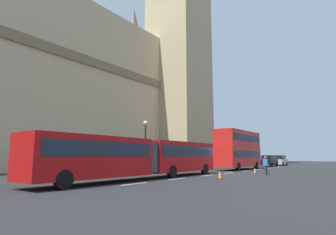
# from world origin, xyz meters

# --- Properties ---
(ground_plane) EXTENTS (160.00, 160.00, 0.00)m
(ground_plane) POSITION_xyz_m (0.00, 0.00, 0.00)
(ground_plane) COLOR #262628
(lane_centre_marking) EXTENTS (34.40, 0.16, 0.01)m
(lane_centre_marking) POSITION_xyz_m (3.84, 0.00, 0.00)
(lane_centre_marking) COLOR silver
(lane_centre_marking) RESTS_ON ground_plane
(articulated_bus) EXTENTS (17.81, 2.54, 2.90)m
(articulated_bus) POSITION_xyz_m (-9.31, 1.99, 1.75)
(articulated_bus) COLOR #B20F0F
(articulated_bus) RESTS_ON ground_plane
(double_decker_bus) EXTENTS (9.65, 2.54, 4.90)m
(double_decker_bus) POSITION_xyz_m (9.06, 2.00, 2.71)
(double_decker_bus) COLOR red
(double_decker_bus) RESTS_ON ground_plane
(sedan_lead) EXTENTS (4.40, 1.86, 1.85)m
(sedan_lead) POSITION_xyz_m (22.50, 2.18, 0.91)
(sedan_lead) COLOR black
(sedan_lead) RESTS_ON ground_plane
(sedan_trailing) EXTENTS (4.40, 1.86, 1.85)m
(sedan_trailing) POSITION_xyz_m (28.46, 2.00, 0.91)
(sedan_trailing) COLOR #B7B7BC
(sedan_trailing) RESTS_ON ground_plane
(traffic_cone_west) EXTENTS (0.36, 0.36, 0.58)m
(traffic_cone_west) POSITION_xyz_m (-5.57, -2.44, 0.28)
(traffic_cone_west) COLOR black
(traffic_cone_west) RESTS_ON ground_plane
(traffic_cone_middle) EXTENTS (0.36, 0.36, 0.58)m
(traffic_cone_middle) POSITION_xyz_m (2.48, -2.32, 0.28)
(traffic_cone_middle) COLOR black
(traffic_cone_middle) RESTS_ON ground_plane
(street_lamp) EXTENTS (0.44, 0.44, 5.27)m
(street_lamp) POSITION_xyz_m (-3.98, 6.50, 3.06)
(street_lamp) COLOR black
(street_lamp) RESTS_ON ground_plane
(pedestrian_near_cones) EXTENTS (0.36, 0.43, 1.69)m
(pedestrian_near_cones) POSITION_xyz_m (0.42, -4.04, 0.91)
(pedestrian_near_cones) COLOR #333333
(pedestrian_near_cones) RESTS_ON ground_plane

